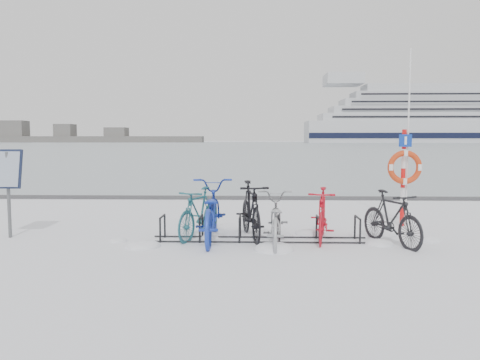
% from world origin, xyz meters
% --- Properties ---
extents(ground, '(900.00, 900.00, 0.00)m').
position_xyz_m(ground, '(0.00, 0.00, 0.00)').
color(ground, white).
rests_on(ground, ground).
extents(ice_sheet, '(400.00, 298.00, 0.02)m').
position_xyz_m(ice_sheet, '(0.00, 155.00, 0.01)').
color(ice_sheet, '#9CA9B1').
rests_on(ice_sheet, ground).
extents(quay_edge, '(400.00, 0.25, 0.10)m').
position_xyz_m(quay_edge, '(0.00, 5.90, 0.05)').
color(quay_edge, '#3F3F42').
rests_on(quay_edge, ground).
extents(bike_rack, '(4.00, 0.48, 0.46)m').
position_xyz_m(bike_rack, '(0.00, 0.00, 0.18)').
color(bike_rack, black).
rests_on(bike_rack, ground).
extents(info_board, '(0.56, 0.22, 1.68)m').
position_xyz_m(info_board, '(-4.75, 0.09, 1.21)').
color(info_board, '#595B5E').
rests_on(info_board, ground).
extents(lifebuoy_station, '(0.73, 0.22, 3.78)m').
position_xyz_m(lifebuoy_station, '(3.10, 1.52, 1.27)').
color(lifebuoy_station, red).
rests_on(lifebuoy_station, ground).
extents(cruise_ferry, '(123.42, 23.31, 40.55)m').
position_xyz_m(cruise_ferry, '(86.35, 225.43, 11.04)').
color(cruise_ferry, silver).
rests_on(cruise_ferry, ground).
extents(shoreline, '(180.00, 12.00, 9.50)m').
position_xyz_m(shoreline, '(-122.02, 260.00, 2.79)').
color(shoreline, '#4F4F4F').
rests_on(shoreline, ground).
extents(bike_0, '(1.00, 1.71, 0.99)m').
position_xyz_m(bike_0, '(-1.15, 0.26, 0.50)').
color(bike_0, '#1E5660').
rests_on(bike_0, ground).
extents(bike_1, '(0.80, 2.19, 1.14)m').
position_xyz_m(bike_1, '(-0.90, 0.00, 0.57)').
color(bike_1, '#1A35A7').
rests_on(bike_1, ground).
extents(bike_2, '(0.85, 1.91, 1.11)m').
position_xyz_m(bike_2, '(-0.16, 0.27, 0.56)').
color(bike_2, black).
rests_on(bike_2, ground).
extents(bike_3, '(0.71, 1.85, 0.96)m').
position_xyz_m(bike_3, '(0.27, -0.28, 0.48)').
color(bike_3, '#929598').
rests_on(bike_3, ground).
extents(bike_4, '(0.77, 1.73, 1.00)m').
position_xyz_m(bike_4, '(1.17, 0.11, 0.50)').
color(bike_4, red).
rests_on(bike_4, ground).
extents(bike_5, '(1.04, 1.71, 0.99)m').
position_xyz_m(bike_5, '(2.35, -0.20, 0.50)').
color(bike_5, black).
rests_on(bike_5, ground).
extents(snow_drifts, '(6.12, 1.95, 0.24)m').
position_xyz_m(snow_drifts, '(0.13, -0.22, 0.00)').
color(snow_drifts, white).
rests_on(snow_drifts, ground).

